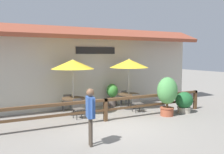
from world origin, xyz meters
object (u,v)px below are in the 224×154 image
(dining_table_middle, at_px, (129,97))
(pedestrian, at_px, (90,109))
(chair_near_wallside, at_px, (67,102))
(chair_near_streetside, at_px, (78,107))
(chair_middle_streetside, at_px, (137,102))
(chair_middle_wallside, at_px, (122,97))
(potted_plant_corner_fern, at_px, (167,93))
(potted_plant_small_flowering, at_px, (184,102))
(patio_umbrella_near, at_px, (73,64))
(dining_table_near, at_px, (73,101))
(potted_plant_broad_leaf, at_px, (112,93))
(patio_umbrella_middle, at_px, (129,63))

(dining_table_middle, xyz_separation_m, pedestrian, (-3.79, -3.95, 0.51))
(pedestrian, bearing_deg, chair_near_wallside, 3.56)
(chair_near_streetside, distance_m, chair_near_wallside, 1.56)
(chair_middle_streetside, bearing_deg, dining_table_middle, 96.22)
(chair_middle_streetside, bearing_deg, chair_middle_wallside, 95.12)
(potted_plant_corner_fern, relative_size, potted_plant_small_flowering, 1.76)
(patio_umbrella_near, height_order, chair_near_streetside, patio_umbrella_near)
(potted_plant_small_flowering, bearing_deg, potted_plant_corner_fern, -175.72)
(patio_umbrella_near, distance_m, dining_table_near, 1.71)
(dining_table_middle, distance_m, potted_plant_broad_leaf, 1.02)
(dining_table_near, distance_m, chair_near_wallside, 0.80)
(pedestrian, bearing_deg, potted_plant_small_flowering, -57.92)
(dining_table_near, relative_size, patio_umbrella_middle, 0.41)
(patio_umbrella_middle, relative_size, dining_table_middle, 2.41)
(chair_middle_streetside, bearing_deg, dining_table_near, 168.87)
(patio_umbrella_middle, height_order, potted_plant_broad_leaf, patio_umbrella_middle)
(chair_middle_streetside, bearing_deg, pedestrian, -133.22)
(chair_middle_streetside, relative_size, chair_middle_wallside, 1.00)
(potted_plant_broad_leaf, xyz_separation_m, pedestrian, (-3.29, -4.83, 0.41))
(chair_near_streetside, relative_size, chair_middle_streetside, 1.00)
(patio_umbrella_near, distance_m, pedestrian, 4.38)
(potted_plant_small_flowering, xyz_separation_m, pedestrian, (-5.68, -1.96, 0.61))
(chair_near_streetside, bearing_deg, pedestrian, -108.23)
(dining_table_middle, bearing_deg, potted_plant_small_flowering, -46.52)
(potted_plant_broad_leaf, bearing_deg, dining_table_middle, -60.46)
(dining_table_near, height_order, potted_plant_small_flowering, potted_plant_small_flowering)
(chair_middle_streetside, relative_size, pedestrian, 0.48)
(chair_near_streetside, bearing_deg, chair_middle_wallside, 20.58)
(chair_near_wallside, bearing_deg, dining_table_middle, 171.36)
(chair_near_streetside, relative_size, pedestrian, 0.48)
(chair_middle_streetside, xyz_separation_m, potted_plant_corner_fern, (0.77, -1.29, 0.56))
(patio_umbrella_middle, xyz_separation_m, potted_plant_broad_leaf, (-0.50, 0.88, -1.61))
(potted_plant_corner_fern, relative_size, pedestrian, 1.00)
(patio_umbrella_near, relative_size, potted_plant_corner_fern, 1.46)
(potted_plant_broad_leaf, bearing_deg, potted_plant_small_flowering, -50.28)
(chair_middle_wallside, xyz_separation_m, potted_plant_broad_leaf, (-0.54, 0.11, 0.25))
(dining_table_near, bearing_deg, potted_plant_corner_fern, -31.25)
(dining_table_middle, xyz_separation_m, chair_middle_wallside, (0.04, 0.78, -0.15))
(chair_middle_wallside, relative_size, potted_plant_corner_fern, 0.48)
(pedestrian, bearing_deg, dining_table_near, 1.14)
(dining_table_middle, relative_size, potted_plant_corner_fern, 0.61)
(potted_plant_corner_fern, xyz_separation_m, pedestrian, (-4.56, -1.88, 0.10))
(potted_plant_corner_fern, height_order, potted_plant_small_flowering, potted_plant_corner_fern)
(chair_near_wallside, height_order, chair_middle_streetside, same)
(chair_middle_streetside, relative_size, potted_plant_corner_fern, 0.48)
(potted_plant_small_flowering, bearing_deg, patio_umbrella_near, 155.85)
(chair_middle_streetside, xyz_separation_m, pedestrian, (-3.79, -3.17, 0.66))
(dining_table_middle, xyz_separation_m, potted_plant_corner_fern, (0.77, -2.07, 0.41))
(dining_table_near, height_order, potted_plant_broad_leaf, potted_plant_broad_leaf)
(potted_plant_small_flowering, distance_m, potted_plant_broad_leaf, 3.74)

